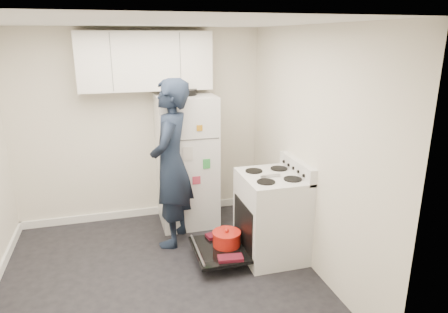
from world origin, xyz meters
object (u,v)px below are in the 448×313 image
object	(u,v)px
refrigerator	(187,160)
open_oven_door	(223,244)
electric_range	(270,216)
person	(171,164)

from	to	relation	value
refrigerator	open_oven_door	bearing A→B (deg)	-80.39
open_oven_door	refrigerator	bearing A→B (deg)	99.61
electric_range	person	world-z (taller)	person
open_oven_door	person	size ratio (longest dim) A/B	0.36
refrigerator	person	distance (m)	0.57
open_oven_door	electric_range	bearing A→B (deg)	-2.32
electric_range	open_oven_door	distance (m)	0.61
person	open_oven_door	bearing A→B (deg)	60.99
refrigerator	person	world-z (taller)	person
electric_range	person	size ratio (longest dim) A/B	0.56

